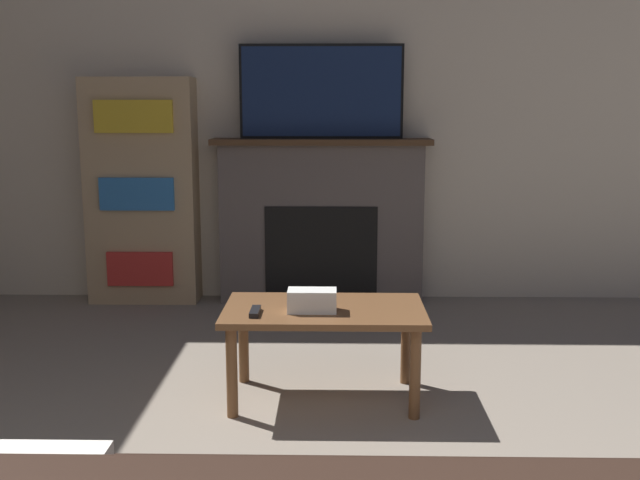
# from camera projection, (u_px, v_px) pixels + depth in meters

# --- Properties ---
(wall_back) EXTENTS (5.90, 0.06, 2.70)m
(wall_back) POSITION_uv_depth(u_px,v_px,m) (328.00, 106.00, 5.18)
(wall_back) COLOR beige
(wall_back) RESTS_ON ground_plane
(fireplace) EXTENTS (1.49, 0.28, 1.14)m
(fireplace) POSITION_uv_depth(u_px,v_px,m) (321.00, 220.00, 5.18)
(fireplace) COLOR #605651
(fireplace) RESTS_ON ground_plane
(tv) EXTENTS (1.10, 0.03, 0.63)m
(tv) POSITION_uv_depth(u_px,v_px,m) (321.00, 92.00, 5.01)
(tv) COLOR black
(tv) RESTS_ON fireplace
(coffee_table) EXTENTS (0.92, 0.55, 0.44)m
(coffee_table) POSITION_uv_depth(u_px,v_px,m) (324.00, 320.00, 3.45)
(coffee_table) COLOR brown
(coffee_table) RESTS_ON ground_plane
(tissue_box) EXTENTS (0.22, 0.12, 0.10)m
(tissue_box) POSITION_uv_depth(u_px,v_px,m) (312.00, 300.00, 3.37)
(tissue_box) COLOR white
(tissue_box) RESTS_ON coffee_table
(remote_control) EXTENTS (0.04, 0.15, 0.02)m
(remote_control) POSITION_uv_depth(u_px,v_px,m) (255.00, 312.00, 3.34)
(remote_control) COLOR black
(remote_control) RESTS_ON coffee_table
(bookshelf) EXTENTS (0.75, 0.29, 1.54)m
(bookshelf) POSITION_uv_depth(u_px,v_px,m) (142.00, 192.00, 5.15)
(bookshelf) COLOR tan
(bookshelf) RESTS_ON ground_plane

